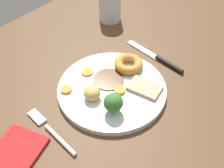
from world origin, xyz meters
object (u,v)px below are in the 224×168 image
Objects in this scene: fork at (50,130)px; water_glass at (110,7)px; knife at (159,59)px; carrot_coin_side at (66,89)px; broccoli_floret at (113,103)px; carrot_coin_back at (120,90)px; dinner_plate at (112,89)px; carrot_coin_front at (87,72)px; roast_potato_left at (93,93)px; meat_slice_main at (145,88)px; folded_napkin at (15,153)px; yorkshire_pudding at (127,63)px.

water_glass is at bearing -61.02° from fork.
knife is 24.08cm from water_glass.
carrot_coin_side is 0.53× the size of broccoli_floret.
carrot_coin_back and carrot_coin_side have the same top height.
water_glass is (23.33, 20.53, 3.78)cm from dinner_plate.
carrot_coin_front is at bearing 91.98° from dinner_plate.
water_glass is at bearing 41.35° from dinner_plate.
carrot_coin_side is at bearing 110.14° from roast_potato_left.
fork is at bearing 171.80° from dinner_plate.
meat_slice_main is 12.25cm from roast_potato_left.
carrot_coin_back reaches higher than folded_napkin.
broccoli_floret reaches higher than carrot_coin_side.
yorkshire_pudding reaches higher than fork.
carrot_coin_back is at bearing -87.56° from carrot_coin_front.
roast_potato_left reaches higher than yorkshire_pudding.
carrot_coin_side is 17.83cm from folded_napkin.
fork is (-16.73, -5.31, -1.26)cm from carrot_coin_front.
dinner_plate is at bearing 94.02° from carrot_coin_back.
carrot_coin_front is at bearing 68.16° from broccoli_floret.
meat_slice_main is 23.15cm from fork.
water_glass is at bearing 54.73° from meat_slice_main.
yorkshire_pudding reaches higher than knife.
carrot_coin_side is at bearing -176.82° from carrot_coin_front.
folded_napkin is (-25.15, 5.75, -1.34)cm from carrot_coin_back.
fork is 8.07cm from folded_napkin.
carrot_coin_front is at bearing 92.44° from carrot_coin_back.
carrot_coin_front is 17.60cm from fork.
knife reaches higher than folded_napkin.
folded_napkin is (-19.69, 8.35, -3.69)cm from broccoli_floret.
folded_napkin is (-41.72, 5.81, -0.05)cm from knife.
carrot_coin_side is (-7.79, 9.57, -0.03)cm from carrot_coin_back.
yorkshire_pudding is 33.04cm from folded_napkin.
meat_slice_main is 0.67× the size of folded_napkin.
carrot_coin_front is 19.77cm from knife.
water_glass reaches higher than knife.
folded_napkin is (-29.43, 9.73, -1.40)cm from meat_slice_main.
carrot_coin_back is 25.84cm from folded_napkin.
water_glass is at bearing 41.50° from broccoli_floret.
meat_slice_main is (4.43, -6.19, 1.10)cm from dinner_plate.
broccoli_floret is at bearing -22.98° from folded_napkin.
water_glass is (18.89, 26.72, 2.68)cm from meat_slice_main.
roast_potato_left is 6.53cm from carrot_coin_back.
broccoli_floret is at bearing -79.18° from carrot_coin_side.
roast_potato_left is at bearing -177.37° from yorkshire_pudding.
dinner_plate is at bearing -138.65° from water_glass.
meat_slice_main is 0.48× the size of fork.
carrot_coin_front is at bearing 3.18° from carrot_coin_side.
dinner_plate is 10.04× the size of carrot_coin_back.
dinner_plate is 7.69cm from meat_slice_main.
roast_potato_left is 0.45× the size of water_glass.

